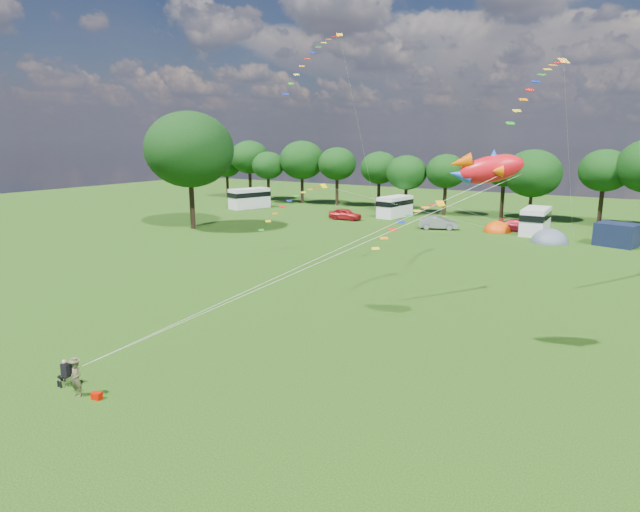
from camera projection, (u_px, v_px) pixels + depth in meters
The scene contains 20 objects.
ground_plane at pixel (223, 379), 23.33m from camera, with size 180.00×180.00×0.00m, color black.
tree_line at pixel (564, 171), 64.65m from camera, with size 102.98×10.98×10.27m.
big_tree at pixel (189, 150), 60.13m from camera, with size 10.00×10.00×13.28m.
car_a at pixel (345, 214), 68.65m from camera, with size 1.72×4.37×1.46m, color red.
car_b at pixel (438, 223), 61.48m from camera, with size 1.51×4.05×1.43m, color gray.
car_c at pixel (520, 226), 60.13m from camera, with size 1.81×4.30×1.29m, color #AB1426.
campervan_a at pixel (249, 198), 79.80m from camera, with size 4.24×6.51×2.95m.
campervan_b at pixel (395, 206), 71.02m from camera, with size 3.08×5.85×2.74m.
campervan_c at pixel (535, 220), 58.44m from camera, with size 2.63×5.84×2.83m.
tent_orange at pixel (497, 231), 60.10m from camera, with size 3.03×3.32×2.37m.
tent_greyblue at pixel (549, 242), 53.84m from camera, with size 3.68×4.03×2.73m.
awning_navy at pixel (617, 235), 51.93m from camera, with size 3.54×2.88×2.22m, color #111834.
kite_flyer at pixel (76, 379), 21.60m from camera, with size 0.55×0.36×1.51m, color brown.
camp_chair at pixel (66, 369), 22.66m from camera, with size 0.53×0.53×1.13m.
kite_bag at pixel (97, 396), 21.49m from camera, with size 0.39×0.26×0.28m, color #BB0F00.
fish_kite at pixel (485, 169), 23.88m from camera, with size 3.49×2.14×1.83m.
streamer_kite_a at pixel (317, 54), 48.76m from camera, with size 3.32×5.49×5.74m.
streamer_kite_b at pixel (298, 200), 44.95m from camera, with size 4.12×4.63×3.77m.
streamer_kite_c at pixel (415, 217), 34.20m from camera, with size 3.11×4.92×2.78m.
streamer_kite_d at pixel (543, 80), 33.80m from camera, with size 2.71×5.15×4.31m.
Camera 1 is at (15.12, -16.03, 10.27)m, focal length 30.00 mm.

